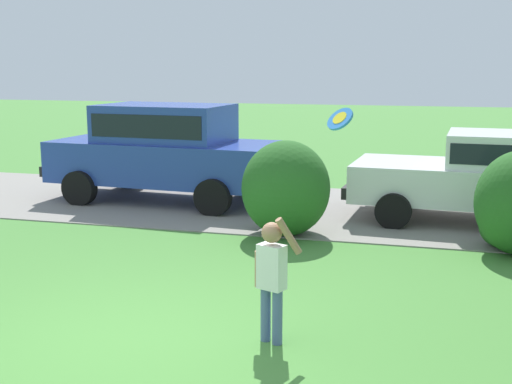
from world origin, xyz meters
The scene contains 7 objects.
ground_plane centered at (0.00, 0.00, 0.00)m, with size 80.00×80.00×0.00m, color #478438.
driveway_strip centered at (0.00, 6.53, 0.01)m, with size 28.00×4.40×0.02m, color gray.
shrub_near_tree centered at (0.61, 4.55, 0.76)m, with size 1.40×1.44×1.52m.
parked_sedan centered at (3.69, 6.29, 0.85)m, with size 4.49×2.28×1.56m.
parked_suv centered at (-2.28, 6.58, 1.08)m, with size 4.81×2.33×1.92m.
child_thrower centered at (1.41, 0.42, 0.72)m, with size 0.48×0.24×1.29m.
frisbee centered at (1.96, 0.95, 2.16)m, with size 0.33×0.25×0.30m.
Camera 1 is at (2.89, -5.58, 2.68)m, focal length 46.88 mm.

